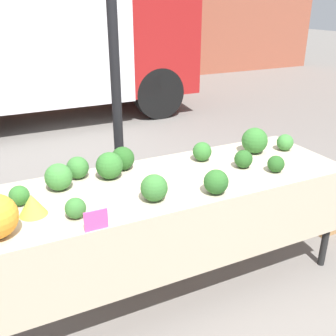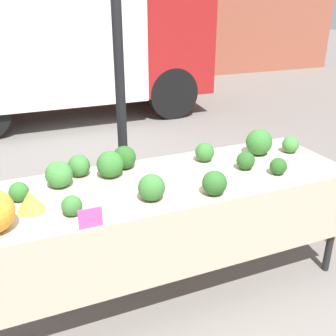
{
  "view_description": "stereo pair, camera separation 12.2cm",
  "coord_description": "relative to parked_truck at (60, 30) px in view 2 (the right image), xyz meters",
  "views": [
    {
      "loc": [
        -0.98,
        -2.02,
        1.84
      ],
      "look_at": [
        0.0,
        0.0,
        0.88
      ],
      "focal_mm": 42.0,
      "sensor_mm": 36.0,
      "label": 1
    },
    {
      "loc": [
        -0.87,
        -2.07,
        1.84
      ],
      "look_at": [
        0.0,
        0.0,
        0.88
      ],
      "focal_mm": 42.0,
      "sensor_mm": 36.0,
      "label": 2
    }
  ],
  "objects": [
    {
      "name": "ground_plane",
      "position": [
        -0.08,
        -4.59,
        -1.41
      ],
      "size": [
        40.0,
        40.0,
        0.0
      ],
      "primitive_type": "plane",
      "color": "slate"
    },
    {
      "name": "tent_pole",
      "position": [
        -0.2,
        -3.99,
        -0.2
      ],
      "size": [
        0.07,
        0.07,
        2.4
      ],
      "color": "black",
      "rests_on": "ground_plane"
    },
    {
      "name": "parked_truck",
      "position": [
        0.0,
        0.0,
        0.0
      ],
      "size": [
        4.35,
        1.83,
        2.64
      ],
      "color": "silver",
      "rests_on": "ground_plane"
    },
    {
      "name": "market_table",
      "position": [
        -0.08,
        -4.65,
        -0.7
      ],
      "size": [
        2.38,
        0.77,
        0.8
      ],
      "color": "tan",
      "rests_on": "ground_plane"
    },
    {
      "name": "romanesco_head",
      "position": [
        -0.91,
        -4.67,
        -0.55
      ],
      "size": [
        0.15,
        0.15,
        0.12
      ],
      "color": "#93B238",
      "rests_on": "market_table"
    },
    {
      "name": "broccoli_head_0",
      "position": [
        0.93,
        -4.49,
        -0.55
      ],
      "size": [
        0.12,
        0.12,
        0.12
      ],
      "color": "#387533",
      "rests_on": "market_table"
    },
    {
      "name": "broccoli_head_1",
      "position": [
        0.27,
        -4.4,
        -0.54
      ],
      "size": [
        0.13,
        0.13,
        0.13
      ],
      "color": "#2D6628",
      "rests_on": "market_table"
    },
    {
      "name": "broccoli_head_2",
      "position": [
        -0.41,
        -4.4,
        -0.52
      ],
      "size": [
        0.17,
        0.17,
        0.17
      ],
      "color": "#2D6628",
      "rests_on": "market_table"
    },
    {
      "name": "broccoli_head_3",
      "position": [
        0.46,
        -4.63,
        -0.55
      ],
      "size": [
        0.12,
        0.12,
        0.12
      ],
      "color": "#23511E",
      "rests_on": "market_table"
    },
    {
      "name": "broccoli_head_4",
      "position": [
        -0.59,
        -4.31,
        -0.54
      ],
      "size": [
        0.14,
        0.14,
        0.14
      ],
      "color": "#336B2D",
      "rests_on": "market_table"
    },
    {
      "name": "broccoli_head_5",
      "position": [
        0.69,
        -4.44,
        -0.51
      ],
      "size": [
        0.19,
        0.19,
        0.19
      ],
      "color": "#2D6628",
      "rests_on": "market_table"
    },
    {
      "name": "broccoli_head_6",
      "position": [
        -0.73,
        -4.43,
        -0.53
      ],
      "size": [
        0.16,
        0.16,
        0.16
      ],
      "color": "#387533",
      "rests_on": "market_table"
    },
    {
      "name": "broccoli_head_7",
      "position": [
        0.6,
        -4.78,
        -0.55
      ],
      "size": [
        0.11,
        0.11,
        0.11
      ],
      "color": "#23511E",
      "rests_on": "market_table"
    },
    {
      "name": "broccoli_head_8",
      "position": [
        -0.28,
        -4.3,
        -0.53
      ],
      "size": [
        0.16,
        0.16,
        0.16
      ],
      "color": "#23511E",
      "rests_on": "market_table"
    },
    {
      "name": "broccoli_head_9",
      "position": [
        -0.96,
        -4.52,
        -0.55
      ],
      "size": [
        0.11,
        0.11,
        0.11
      ],
      "color": "#2D6628",
      "rests_on": "market_table"
    },
    {
      "name": "broccoli_head_10",
      "position": [
        0.08,
        -4.88,
        -0.53
      ],
      "size": [
        0.15,
        0.15,
        0.15
      ],
      "color": "#285B23",
      "rests_on": "market_table"
    },
    {
      "name": "broccoli_head_11",
      "position": [
        -0.72,
        -4.8,
        -0.55
      ],
      "size": [
        0.11,
        0.11,
        0.11
      ],
      "color": "#336B2D",
      "rests_on": "market_table"
    },
    {
      "name": "broccoli_head_12",
      "position": [
        -0.27,
        -4.8,
        -0.53
      ],
      "size": [
        0.15,
        0.15,
        0.15
      ],
      "color": "#336B2D",
      "rests_on": "market_table"
    },
    {
      "name": "price_sign",
      "position": [
        -0.66,
        -4.96,
        -0.55
      ],
      "size": [
        0.12,
        0.01,
        0.11
      ],
      "color": "#EF4793",
      "rests_on": "market_table"
    },
    {
      "name": "produce_crate",
      "position": [
        1.51,
        -4.49,
        -1.25
      ],
      "size": [
        0.39,
        0.34,
        0.32
      ],
      "color": "#9E7042",
      "rests_on": "ground_plane"
    }
  ]
}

